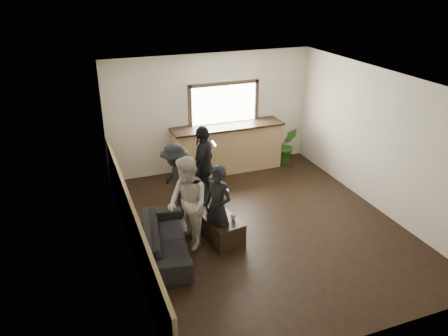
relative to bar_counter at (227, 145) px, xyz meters
name	(u,v)px	position (x,y,z in m)	size (l,w,h in m)	color
ground	(263,226)	(-0.30, -2.70, -0.64)	(5.00, 6.00, 0.01)	black
room_shell	(227,161)	(-1.04, -2.70, 0.83)	(5.01, 6.01, 2.80)	silver
bar_counter	(227,145)	(0.00, 0.00, 0.00)	(2.70, 0.68, 2.13)	tan
sofa	(165,239)	(-2.26, -2.90, -0.36)	(1.89, 0.74, 0.55)	black
coffee_table	(220,227)	(-1.21, -2.77, -0.43)	(0.53, 0.96, 0.43)	black
cup_a	(211,210)	(-1.31, -2.56, -0.17)	(0.12, 0.12, 0.09)	silver
cup_b	(233,217)	(-1.01, -2.93, -0.16)	(0.11, 0.11, 0.10)	silver
potted_plant	(287,145)	(1.56, -0.12, -0.17)	(0.52, 0.42, 0.95)	#2D6623
person_a	(218,207)	(-1.31, -2.97, 0.12)	(0.59, 0.66, 1.52)	black
person_b	(188,204)	(-1.81, -2.81, 0.19)	(0.78, 0.92, 1.67)	beige
person_c	(176,181)	(-1.73, -1.69, 0.11)	(0.63, 1.01, 1.51)	black
person_d	(204,165)	(-1.05, -1.38, 0.21)	(0.91, 1.05, 1.70)	black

